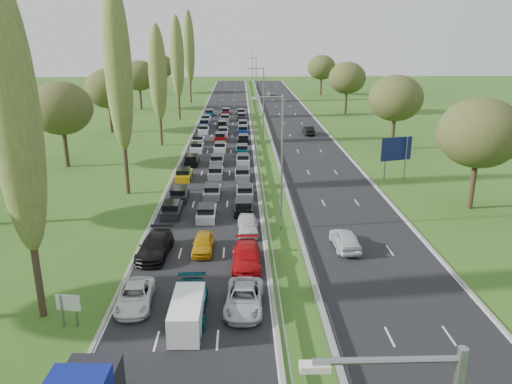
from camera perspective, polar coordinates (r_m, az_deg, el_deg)
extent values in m
plane|color=#2E551A|center=(80.65, 0.76, 5.62)|extent=(260.00, 260.00, 0.00)
cube|color=black|center=(83.08, -4.00, 5.94)|extent=(10.50, 215.00, 0.04)
cube|color=black|center=(83.65, 5.34, 5.99)|extent=(10.50, 215.00, 0.04)
cube|color=gray|center=(82.94, -0.11, 6.35)|extent=(0.06, 215.00, 0.32)
cube|color=gray|center=(83.04, 1.49, 6.36)|extent=(0.06, 215.00, 0.32)
cylinder|color=gray|center=(43.32, 2.97, 3.16)|extent=(0.18, 0.18, 12.00)
cylinder|color=gray|center=(77.63, 0.85, 9.65)|extent=(0.18, 0.18, 12.00)
cylinder|color=gray|center=(112.37, 0.01, 12.14)|extent=(0.18, 0.18, 12.00)
cylinder|color=gray|center=(147.23, -0.43, 13.45)|extent=(0.18, 0.18, 12.00)
cylinder|color=#2D2116|center=(33.20, -23.84, -7.45)|extent=(0.44, 0.44, 7.20)
ellipsoid|color=#4F6029|center=(30.76, -25.87, 7.62)|extent=(2.80, 2.80, 16.00)
cylinder|color=#2D2116|center=(55.74, -14.68, 3.73)|extent=(0.44, 0.44, 7.92)
ellipsoid|color=#4F6029|center=(54.33, -15.49, 13.68)|extent=(2.80, 2.80, 17.60)
cylinder|color=#2D2116|center=(79.94, -10.83, 7.57)|extent=(0.44, 0.44, 6.48)
ellipsoid|color=#4F6029|center=(78.98, -11.17, 13.23)|extent=(2.80, 2.80, 14.40)
cylinder|color=#2D2116|center=(104.38, -8.78, 10.19)|extent=(0.44, 0.44, 7.20)
ellipsoid|color=#4F6029|center=(103.63, -9.01, 15.01)|extent=(2.80, 2.80, 16.00)
cylinder|color=#2D2116|center=(129.04, -7.50, 11.80)|extent=(0.44, 0.44, 7.92)
ellipsoid|color=#4F6029|center=(128.43, -7.67, 16.10)|extent=(2.80, 2.80, 17.60)
cylinder|color=#2D2116|center=(70.22, -20.90, 4.66)|extent=(0.56, 0.56, 4.84)
ellipsoid|color=#38471E|center=(69.33, -21.38, 8.90)|extent=(8.00, 8.00, 6.80)
cylinder|color=#2D2116|center=(92.83, -16.26, 8.04)|extent=(0.56, 0.56, 4.84)
ellipsoid|color=#38471E|center=(92.16, -16.54, 11.27)|extent=(8.00, 8.00, 6.80)
cylinder|color=#2D2116|center=(119.89, -13.04, 10.32)|extent=(0.56, 0.56, 4.84)
ellipsoid|color=#38471E|center=(119.37, -13.22, 12.83)|extent=(8.00, 8.00, 6.80)
cylinder|color=#2D2116|center=(151.23, -10.76, 11.90)|extent=(0.56, 0.56, 4.84)
ellipsoid|color=#38471E|center=(150.82, -10.88, 13.90)|extent=(8.00, 8.00, 6.80)
cylinder|color=#2D2116|center=(54.12, 23.49, 0.72)|extent=(0.56, 0.56, 4.84)
ellipsoid|color=#38471E|center=(52.96, 24.19, 6.19)|extent=(8.00, 8.00, 6.80)
cylinder|color=#2D2116|center=(78.64, 15.37, 6.48)|extent=(0.56, 0.56, 4.84)
ellipsoid|color=#38471E|center=(77.85, 15.69, 10.29)|extent=(8.00, 8.00, 6.80)
cylinder|color=#2D2116|center=(112.14, 10.23, 10.01)|extent=(0.56, 0.56, 4.84)
ellipsoid|color=#38471E|center=(111.58, 10.38, 12.70)|extent=(8.00, 8.00, 6.80)
cylinder|color=#2D2116|center=(146.34, 7.42, 11.88)|extent=(0.56, 0.56, 4.84)
ellipsoid|color=#38471E|center=(145.91, 7.51, 13.94)|extent=(8.00, 8.00, 6.80)
cube|color=black|center=(49.03, -9.59, -2.13)|extent=(1.75, 4.00, 0.80)
cube|color=black|center=(53.43, -8.75, -0.41)|extent=(1.75, 4.00, 0.80)
cube|color=#BF990C|center=(60.85, -8.24, 1.85)|extent=(1.75, 4.00, 0.80)
cube|color=black|center=(67.66, -7.36, 3.50)|extent=(1.75, 4.00, 0.80)
cube|color=silver|center=(75.42, -6.75, 4.99)|extent=(1.75, 4.00, 0.80)
cube|color=silver|center=(80.67, -6.62, 5.83)|extent=(1.75, 4.00, 0.80)
cube|color=silver|center=(89.56, -5.98, 7.03)|extent=(1.75, 4.00, 0.80)
cube|color=navy|center=(95.92, -5.89, 7.74)|extent=(1.75, 4.00, 0.80)
cube|color=silver|center=(100.97, -5.72, 8.24)|extent=(1.75, 4.00, 0.80)
cube|color=#053F4C|center=(108.53, -5.32, 8.91)|extent=(1.75, 4.00, 0.80)
cube|color=#B2B7BC|center=(47.68, -5.67, -2.54)|extent=(1.75, 4.00, 0.80)
cube|color=slate|center=(53.99, -5.03, -0.08)|extent=(1.75, 4.00, 0.80)
cube|color=slate|center=(61.42, -4.63, 2.13)|extent=(1.75, 4.00, 0.80)
cube|color=slate|center=(67.43, -4.48, 3.54)|extent=(1.75, 4.00, 0.80)
cube|color=silver|center=(75.19, -4.13, 5.03)|extent=(1.75, 4.00, 0.80)
cube|color=#A50C0A|center=(82.69, -4.11, 6.19)|extent=(1.75, 4.00, 0.80)
cube|color=#B2B7BC|center=(87.48, -3.78, 6.83)|extent=(1.75, 4.00, 0.80)
cube|color=black|center=(94.05, -3.87, 7.59)|extent=(1.75, 4.00, 0.80)
cube|color=slate|center=(101.41, -3.54, 8.34)|extent=(1.75, 4.00, 0.80)
cube|color=#590F14|center=(110.25, -3.48, 9.09)|extent=(1.75, 4.00, 0.80)
cube|color=black|center=(49.10, -1.44, -1.85)|extent=(1.75, 4.00, 0.80)
cube|color=slate|center=(53.67, -1.29, -0.12)|extent=(1.75, 4.00, 0.80)
cube|color=slate|center=(60.65, -1.58, 1.98)|extent=(1.75, 4.00, 0.80)
cube|color=#B2B7BC|center=(67.52, -1.50, 3.61)|extent=(1.75, 4.00, 0.80)
cube|color=#053F4C|center=(73.44, -1.59, 4.76)|extent=(1.75, 4.00, 0.80)
cube|color=black|center=(80.89, -1.45, 5.97)|extent=(1.75, 4.00, 0.80)
cube|color=navy|center=(88.59, -1.52, 7.00)|extent=(1.75, 4.00, 0.80)
cube|color=#B2B7BC|center=(94.36, -1.50, 7.66)|extent=(1.75, 4.00, 0.80)
cube|color=black|center=(103.27, -1.64, 8.53)|extent=(1.75, 4.00, 0.80)
cube|color=#590F14|center=(108.82, -1.73, 9.00)|extent=(1.75, 4.00, 0.80)
imported|color=white|center=(33.73, -13.68, -11.50)|extent=(2.47, 4.91, 1.33)
imported|color=black|center=(40.37, -11.48, -6.08)|extent=(2.69, 5.70, 1.61)
imported|color=#054553|center=(32.20, -7.65, -12.37)|extent=(2.26, 5.43, 1.57)
imported|color=#C78E0D|center=(40.55, -6.06, -5.86)|extent=(1.77, 4.17, 1.40)
imported|color=#B9BCC4|center=(32.48, -1.38, -12.06)|extent=(2.71, 5.31, 1.44)
imported|color=#B00A0E|center=(37.87, -1.10, -7.41)|extent=(2.28, 5.35, 1.54)
imported|color=silver|center=(43.99, -0.95, -3.76)|extent=(1.85, 4.42, 1.49)
imported|color=silver|center=(41.52, 10.15, -5.33)|extent=(2.11, 4.76, 1.59)
imported|color=black|center=(87.84, 6.00, 7.04)|extent=(1.73, 4.61, 1.50)
imported|color=gray|center=(141.81, 1.74, 11.14)|extent=(2.68, 5.09, 1.37)
cube|color=white|center=(30.73, -7.87, -13.61)|extent=(1.81, 4.53, 1.81)
cube|color=black|center=(32.49, -7.51, -11.92)|extent=(1.77, 0.73, 1.45)
cylinder|color=black|center=(32.38, -8.95, -13.23)|extent=(0.23, 0.62, 0.62)
cylinder|color=black|center=(29.78, -6.57, -16.14)|extent=(0.23, 0.62, 0.62)
cylinder|color=gray|center=(32.68, -21.26, -12.55)|extent=(0.16, 0.16, 2.10)
cylinder|color=gray|center=(32.43, -19.89, -12.64)|extent=(0.16, 0.16, 2.10)
cube|color=silver|center=(32.29, -20.69, -11.75)|extent=(1.49, 0.36, 1.00)
cylinder|color=gray|center=(61.43, 14.59, 3.69)|extent=(0.16, 0.16, 5.20)
cylinder|color=gray|center=(62.14, 16.72, 3.67)|extent=(0.16, 0.16, 5.20)
cube|color=navy|center=(61.51, 15.76, 4.77)|extent=(3.88, 1.16, 2.80)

